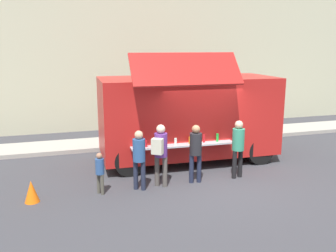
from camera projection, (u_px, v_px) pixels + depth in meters
The scene contains 11 objects.
ground_plane at pixel (218, 184), 10.13m from camera, with size 60.00×60.00×0.00m, color #38383D.
curb_strip at pixel (63, 147), 13.57m from camera, with size 28.00×1.60×0.15m, color #9E998E.
building_behind at pixel (78, 26), 16.52m from camera, with size 32.00×2.40×9.26m, color beige.
food_truck_main at pixel (188, 116), 11.94m from camera, with size 5.73×3.27×3.58m.
traffic_cone_orange at pixel (32, 191), 8.90m from camera, with size 0.36×0.36×0.55m, color orange.
trash_bin at pixel (257, 124), 15.46m from camera, with size 0.60×0.60×1.02m, color #306435.
customer_front_ordering at pixel (196, 149), 10.04m from camera, with size 0.34×0.34×1.65m.
customer_mid_with_backpack at pixel (160, 149), 9.72m from camera, with size 0.50×0.55×1.72m.
customer_rear_waiting at pixel (139, 155), 9.53m from camera, with size 0.33×0.33×1.62m.
customer_extra_browsing at pixel (238, 144), 10.41m from camera, with size 0.35×0.35×1.70m.
child_near_queue at pixel (100, 170), 9.31m from camera, with size 0.23×0.23×1.11m.
Camera 1 is at (-4.11, -8.73, 3.76)m, focal length 38.90 mm.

